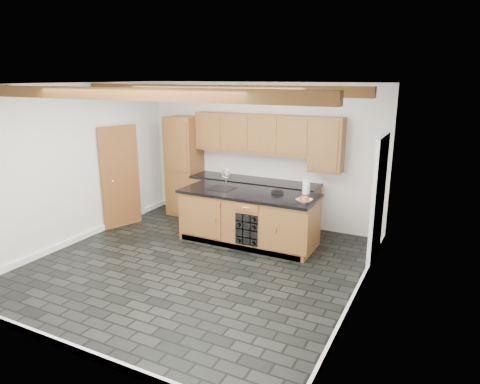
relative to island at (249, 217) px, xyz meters
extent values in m
plane|color=black|center=(-0.31, -1.28, -0.46)|extent=(5.00, 5.00, 0.00)
plane|color=white|center=(-0.31, 1.22, 0.94)|extent=(5.00, 0.00, 5.00)
plane|color=white|center=(-2.81, -1.28, 0.94)|extent=(0.00, 5.00, 5.00)
plane|color=white|center=(2.19, -1.28, 0.94)|extent=(0.00, 5.00, 5.00)
plane|color=white|center=(-0.31, -1.28, 2.34)|extent=(5.00, 5.00, 0.00)
cube|color=#543815|center=(-0.31, -2.48, 2.24)|extent=(4.90, 0.15, 0.15)
cube|color=#543815|center=(-0.31, -0.68, 2.24)|extent=(4.90, 0.15, 0.15)
cube|color=white|center=(-2.79, -1.28, -0.41)|extent=(0.04, 5.00, 0.10)
cube|color=white|center=(2.17, -1.28, -0.41)|extent=(0.04, 5.00, 0.10)
cube|color=white|center=(-0.31, -3.76, -0.41)|extent=(5.00, 0.04, 0.10)
cube|color=white|center=(-2.78, 0.02, 0.56)|extent=(0.06, 0.94, 2.04)
cube|color=olive|center=(-2.63, -0.33, 0.54)|extent=(0.31, 0.77, 2.00)
cube|color=white|center=(2.16, 0.22, 0.56)|extent=(0.06, 0.98, 2.04)
cube|color=black|center=(2.19, 0.22, 0.54)|extent=(0.02, 0.86, 1.96)
cube|color=olive|center=(-1.96, 0.92, 0.59)|extent=(0.65, 0.60, 2.10)
cube|color=olive|center=(-0.33, 0.92, -0.02)|extent=(2.60, 0.60, 0.88)
cube|color=black|center=(-0.33, 0.92, 0.44)|extent=(2.64, 0.62, 0.05)
cube|color=white|center=(-0.33, 1.21, 0.73)|extent=(2.60, 0.02, 0.52)
cube|color=olive|center=(-0.43, 1.04, 1.36)|extent=(2.40, 0.35, 0.75)
cube|color=olive|center=(1.07, 1.04, 1.24)|extent=(0.60, 0.35, 1.00)
cube|color=olive|center=(-0.01, 0.02, -0.02)|extent=(2.40, 0.90, 0.88)
cube|color=black|center=(-0.01, 0.02, 0.44)|extent=(2.46, 0.96, 0.05)
cube|color=olive|center=(-0.73, -0.45, 0.02)|extent=(0.80, 0.02, 0.70)
cube|color=olive|center=(0.94, -0.45, 0.02)|extent=(0.60, 0.02, 0.70)
cube|color=black|center=(0.17, -0.29, -0.06)|extent=(0.42, 0.30, 0.56)
cylinder|color=black|center=(0.03, -0.33, -0.27)|extent=(0.07, 0.26, 0.07)
cylinder|color=black|center=(0.31, -0.33, 0.01)|extent=(0.07, 0.26, 0.07)
cylinder|color=black|center=(0.31, -0.33, 0.15)|extent=(0.07, 0.26, 0.07)
cylinder|color=black|center=(0.03, -0.33, 0.01)|extent=(0.07, 0.26, 0.07)
cylinder|color=black|center=(0.31, -0.33, -0.27)|extent=(0.07, 0.26, 0.07)
cube|color=black|center=(-0.56, 0.02, 0.46)|extent=(0.45, 0.40, 0.02)
cylinder|color=silver|center=(-0.56, 0.20, 0.57)|extent=(0.02, 0.02, 0.20)
torus|color=silver|center=(-0.56, 0.20, 0.71)|extent=(0.18, 0.02, 0.18)
cylinder|color=silver|center=(-0.64, 0.20, 0.51)|extent=(0.02, 0.02, 0.08)
cylinder|color=silver|center=(-0.48, 0.20, 0.51)|extent=(0.02, 0.02, 0.08)
cube|color=black|center=(0.48, 0.16, 0.49)|extent=(0.21, 0.14, 0.04)
cylinder|color=black|center=(0.48, 0.16, 0.52)|extent=(0.13, 0.13, 0.02)
imported|color=beige|center=(1.07, -0.16, 0.49)|extent=(0.30, 0.30, 0.06)
sphere|color=red|center=(1.12, -0.16, 0.53)|extent=(0.07, 0.07, 0.07)
sphere|color=orange|center=(1.09, -0.11, 0.53)|extent=(0.07, 0.07, 0.07)
sphere|color=#4A8624|center=(1.03, -0.13, 0.53)|extent=(0.07, 0.07, 0.07)
sphere|color=red|center=(1.03, -0.19, 0.53)|extent=(0.07, 0.07, 0.07)
sphere|color=orange|center=(1.09, -0.21, 0.53)|extent=(0.07, 0.07, 0.07)
cylinder|color=white|center=(0.93, 0.36, 0.59)|extent=(0.13, 0.13, 0.24)
imported|color=white|center=(-0.98, 1.00, 0.52)|extent=(0.14, 0.14, 0.10)
camera|label=1|loc=(3.13, -6.55, 2.43)|focal=32.00mm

